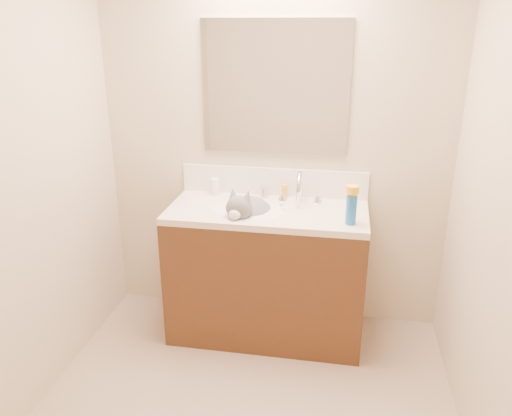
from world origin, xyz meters
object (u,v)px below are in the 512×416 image
at_px(vanity_cabinet, 267,275).
at_px(basin, 247,220).
at_px(faucet, 300,190).
at_px(spray_can, 351,210).
at_px(cat, 247,214).
at_px(amber_bottle, 285,192).
at_px(silver_jar, 264,193).
at_px(pill_bottle, 215,187).

distance_m(vanity_cabinet, basin, 0.40).
xyz_separation_m(faucet, spray_can, (0.31, -0.29, -0.00)).
height_order(vanity_cabinet, faucet, faucet).
relative_size(cat, spray_can, 2.66).
distance_m(basin, amber_bottle, 0.33).
distance_m(vanity_cabinet, silver_jar, 0.53).
height_order(faucet, pill_bottle, faucet).
relative_size(basin, cat, 1.04).
distance_m(pill_bottle, silver_jar, 0.32).
bearing_deg(pill_bottle, amber_bottle, 0.75).
bearing_deg(vanity_cabinet, silver_jar, 104.18).
distance_m(faucet, silver_jar, 0.25).
distance_m(faucet, cat, 0.36).
height_order(silver_jar, amber_bottle, amber_bottle).
bearing_deg(pill_bottle, cat, -42.13).
xyz_separation_m(cat, silver_jar, (0.06, 0.24, 0.06)).
xyz_separation_m(basin, spray_can, (0.61, -0.12, 0.15)).
height_order(pill_bottle, silver_jar, pill_bottle).
height_order(vanity_cabinet, basin, basin).
bearing_deg(cat, amber_bottle, 62.26).
xyz_separation_m(vanity_cabinet, amber_bottle, (0.08, 0.21, 0.50)).
bearing_deg(pill_bottle, vanity_cabinet, -28.36).
height_order(faucet, cat, faucet).
xyz_separation_m(silver_jar, amber_bottle, (0.13, -0.00, 0.02)).
bearing_deg(basin, faucet, 29.12).
relative_size(basin, pill_bottle, 4.14).
bearing_deg(spray_can, faucet, 137.13).
distance_m(vanity_cabinet, cat, 0.44).
bearing_deg(amber_bottle, pill_bottle, -179.25).
relative_size(amber_bottle, spray_can, 0.56).
relative_size(vanity_cabinet, cat, 2.77).
relative_size(pill_bottle, spray_can, 0.67).
height_order(vanity_cabinet, amber_bottle, amber_bottle).
bearing_deg(faucet, vanity_cabinet, -142.71).
bearing_deg(cat, faucet, 41.15).
height_order(pill_bottle, amber_bottle, pill_bottle).
height_order(faucet, spray_can, faucet).
distance_m(basin, pill_bottle, 0.37).
relative_size(basin, spray_can, 2.77).
bearing_deg(cat, vanity_cabinet, 26.59).
height_order(basin, cat, cat).
xyz_separation_m(cat, amber_bottle, (0.20, 0.24, 0.07)).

